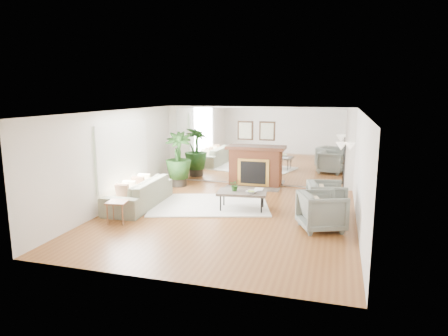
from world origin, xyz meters
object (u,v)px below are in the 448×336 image
(sofa, at_px, (139,193))
(side_table, at_px, (117,205))
(fireplace, at_px, (255,166))
(floor_lamp, at_px, (345,151))
(coffee_table, at_px, (242,193))
(potted_ficus, at_px, (178,157))
(armchair_back, at_px, (326,198))
(armchair_front, at_px, (322,211))

(sofa, distance_m, side_table, 1.37)
(fireplace, xyz_separation_m, floor_lamp, (2.70, -0.83, 0.70))
(fireplace, xyz_separation_m, coffee_table, (0.24, -2.67, -0.21))
(coffee_table, bearing_deg, sofa, -171.91)
(coffee_table, distance_m, potted_ficus, 3.31)
(sofa, relative_size, armchair_back, 2.74)
(side_table, xyz_separation_m, floor_lamp, (4.97, 3.58, 0.94))
(coffee_table, xyz_separation_m, potted_ficus, (-2.57, 2.04, 0.47))
(fireplace, distance_m, sofa, 3.92)
(sofa, bearing_deg, armchair_back, 94.79)
(coffee_table, bearing_deg, side_table, -145.19)
(armchair_back, distance_m, floor_lamp, 1.91)
(coffee_table, height_order, sofa, sofa)
(fireplace, height_order, floor_lamp, fireplace)
(coffee_table, distance_m, armchair_back, 2.07)
(fireplace, xyz_separation_m, armchair_front, (2.23, -3.60, -0.24))
(sofa, height_order, armchair_front, armchair_front)
(coffee_table, height_order, armchair_front, armchair_front)
(coffee_table, xyz_separation_m, floor_lamp, (2.46, 1.84, 0.91))
(floor_lamp, bearing_deg, sofa, -156.67)
(coffee_table, distance_m, armchair_front, 2.20)
(sofa, height_order, side_table, sofa)
(fireplace, bearing_deg, coffee_table, -84.91)
(armchair_front, height_order, potted_ficus, potted_ficus)
(fireplace, bearing_deg, floor_lamp, -17.05)
(sofa, xyz_separation_m, side_table, (0.18, -1.36, 0.07))
(side_table, height_order, potted_ficus, potted_ficus)
(fireplace, relative_size, potted_ficus, 1.19)
(sofa, height_order, armchair_back, armchair_back)
(armchair_back, bearing_deg, potted_ficus, 57.94)
(fireplace, relative_size, sofa, 0.84)
(side_table, distance_m, floor_lamp, 6.19)
(fireplace, xyz_separation_m, sofa, (-2.45, -3.05, -0.30))
(potted_ficus, bearing_deg, side_table, -89.07)
(sofa, relative_size, side_table, 4.79)
(armchair_back, bearing_deg, armchair_front, 166.40)
(armchair_back, bearing_deg, coffee_table, 85.91)
(floor_lamp, bearing_deg, armchair_back, -104.37)
(fireplace, distance_m, side_table, 4.96)
(side_table, bearing_deg, armchair_front, 10.16)
(armchair_back, xyz_separation_m, potted_ficus, (-4.62, 1.80, 0.51))
(coffee_table, relative_size, floor_lamp, 0.81)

